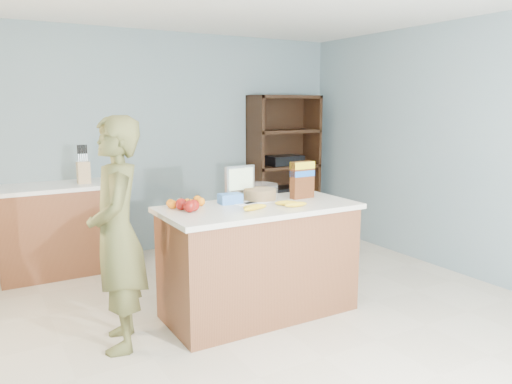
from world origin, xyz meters
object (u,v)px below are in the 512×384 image
counter_peninsula (259,264)px  tv (240,180)px  person (117,234)px  shelving_unit (282,169)px  cereal_box (302,177)px

counter_peninsula → tv: bearing=90.1°
counter_peninsula → tv: tv is taller
person → tv: 1.19m
person → tv: (1.12, 0.30, 0.25)m
shelving_unit → cereal_box: size_ratio=5.75×
person → tv: person is taller
tv → cereal_box: (0.47, -0.23, 0.02)m
cereal_box → person: bearing=-177.5°
tv → person: bearing=-164.9°
shelving_unit → tv: shelving_unit is taller
counter_peninsula → cereal_box: cereal_box is taller
counter_peninsula → cereal_box: 0.82m
shelving_unit → cereal_box: shelving_unit is taller
shelving_unit → cereal_box: 2.25m
person → cereal_box: bearing=106.9°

